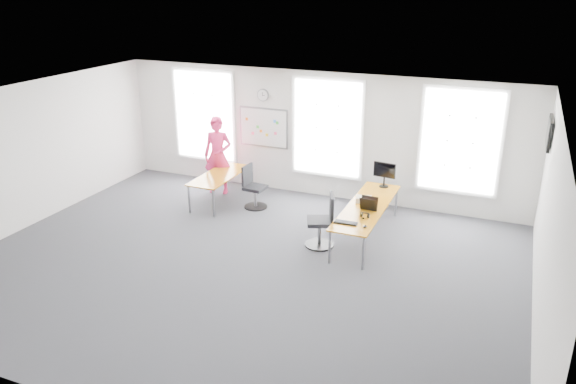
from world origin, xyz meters
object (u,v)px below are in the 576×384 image
at_px(keyboard, 346,223).
at_px(desk_right, 367,208).
at_px(chair_left, 253,189).
at_px(person, 218,155).
at_px(desk_left, 220,177).
at_px(headphones, 365,215).
at_px(monitor, 384,172).
at_px(chair_right, 323,224).

bearing_deg(keyboard, desk_right, 78.21).
height_order(desk_right, keyboard, keyboard).
distance_m(chair_left, person, 1.42).
distance_m(desk_left, keyboard, 3.90).
distance_m(desk_left, headphones, 4.00).
bearing_deg(desk_left, monitor, 9.29).
bearing_deg(desk_left, desk_right, -9.12).
xyz_separation_m(chair_left, person, (-1.21, 0.55, 0.51)).
height_order(keyboard, headphones, headphones).
bearing_deg(headphones, keyboard, -137.42).
relative_size(chair_left, monitor, 1.80).
bearing_deg(person, chair_right, -40.77).
xyz_separation_m(chair_right, chair_left, (-2.15, 1.29, -0.04)).
xyz_separation_m(person, headphones, (4.15, -1.72, -0.21)).
height_order(desk_left, headphones, headphones).
distance_m(desk_right, desk_left, 3.75).
bearing_deg(person, keyboard, -40.67).
bearing_deg(desk_right, chair_left, 168.23).
bearing_deg(desk_right, desk_left, 170.88).
height_order(headphones, monitor, monitor).
bearing_deg(keyboard, person, 147.52).
bearing_deg(chair_right, person, -140.94).
bearing_deg(chair_left, desk_left, 94.13).
relative_size(desk_right, monitor, 5.11).
bearing_deg(desk_left, person, 121.69).
distance_m(desk_right, monitor, 1.27).
height_order(chair_right, person, person).
distance_m(keyboard, monitor, 2.23).
bearing_deg(headphones, person, 141.86).
xyz_separation_m(desk_left, chair_right, (3.02, -1.30, -0.15)).
height_order(chair_right, keyboard, chair_right).
xyz_separation_m(desk_left, monitor, (3.75, 0.61, 0.41)).
height_order(desk_left, person, person).
distance_m(chair_left, keyboard, 3.14).
height_order(chair_right, monitor, monitor).
xyz_separation_m(desk_left, person, (-0.33, 0.54, 0.33)).
height_order(desk_right, chair_left, chair_left).
xyz_separation_m(desk_left, keyboard, (3.57, -1.59, 0.08)).
distance_m(desk_right, person, 4.21).
distance_m(chair_right, person, 3.86).
distance_m(chair_right, keyboard, 0.65).
height_order(desk_right, desk_left, desk_right).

